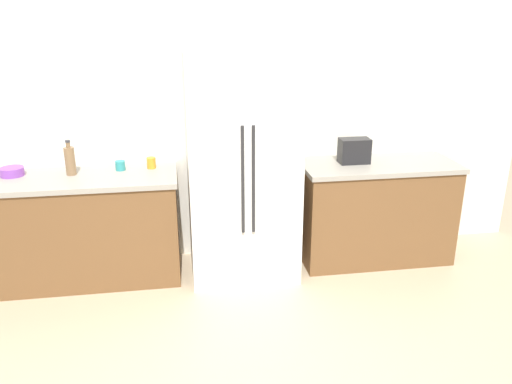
% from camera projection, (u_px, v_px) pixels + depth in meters
% --- Properties ---
extents(ground_plane, '(10.88, 10.88, 0.00)m').
position_uv_depth(ground_plane, '(263.00, 379.00, 3.07)').
color(ground_plane, tan).
extents(kitchen_back_panel, '(5.44, 0.10, 2.92)m').
position_uv_depth(kitchen_back_panel, '(227.00, 92.00, 4.28)').
color(kitchen_back_panel, silver).
rests_on(kitchen_back_panel, ground_plane).
extents(counter_left, '(1.62, 0.62, 0.88)m').
position_uv_depth(counter_left, '(79.00, 229.00, 4.10)').
color(counter_left, brown).
rests_on(counter_left, ground_plane).
extents(counter_right, '(1.33, 0.62, 0.88)m').
position_uv_depth(counter_right, '(375.00, 211.00, 4.47)').
color(counter_right, brown).
rests_on(counter_right, ground_plane).
extents(refrigerator, '(0.86, 0.71, 1.84)m').
position_uv_depth(refrigerator, '(242.00, 167.00, 4.08)').
color(refrigerator, white).
rests_on(refrigerator, ground_plane).
extents(toaster, '(0.25, 0.15, 0.21)m').
position_uv_depth(toaster, '(354.00, 151.00, 4.29)').
color(toaster, black).
rests_on(toaster, counter_right).
extents(bottle_a, '(0.08, 0.08, 0.28)m').
position_uv_depth(bottle_a, '(70.00, 160.00, 3.98)').
color(bottle_a, brown).
rests_on(bottle_a, counter_left).
extents(cup_a, '(0.08, 0.08, 0.08)m').
position_uv_depth(cup_a, '(120.00, 165.00, 4.12)').
color(cup_a, teal).
rests_on(cup_a, counter_left).
extents(cup_b, '(0.07, 0.07, 0.09)m').
position_uv_depth(cup_b, '(151.00, 163.00, 4.17)').
color(cup_b, orange).
rests_on(cup_b, counter_left).
extents(bowl_a, '(0.18, 0.18, 0.07)m').
position_uv_depth(bowl_a, '(12.00, 172.00, 3.98)').
color(bowl_a, purple).
rests_on(bowl_a, counter_left).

